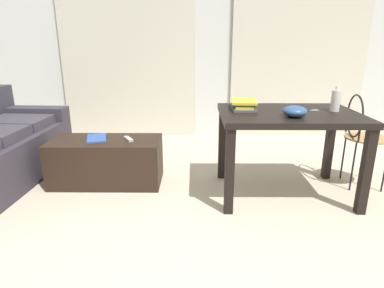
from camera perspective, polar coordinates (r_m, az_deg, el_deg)
The scene contains 12 objects.
ground_plane at distance 2.88m, azimuth 5.50°, elevation -9.91°, with size 8.49×8.49×0.00m, color beige.
wall_back at distance 4.73m, azimuth 3.66°, elevation 16.62°, with size 6.10×0.10×2.52m, color silver.
curtains at distance 4.65m, azimuth 3.68°, elevation 14.32°, with size 4.17×0.03×2.15m.
coffee_table at distance 3.27m, azimuth -14.56°, elevation -2.90°, with size 1.04×0.48×0.43m.
craft_table at distance 2.92m, azimuth 16.33°, elevation 3.26°, with size 1.15×0.82×0.75m.
wire_chair at distance 3.39m, azimuth 27.23°, elevation 2.18°, with size 0.40×0.41×0.87m.
bottle_near at distance 3.05m, azimuth 23.63°, elevation 6.91°, with size 0.08×0.08×0.21m.
bowl at distance 2.71m, azimuth 17.40°, elevation 5.43°, with size 0.19×0.19×0.09m, color #2D4C7A.
book_stack at distance 2.92m, azimuth 8.99°, elevation 6.74°, with size 0.24×0.31×0.08m.
scissors at distance 3.01m, azimuth 19.85°, elevation 5.50°, with size 0.12×0.07×0.00m.
tv_remote_primary at distance 3.15m, azimuth -10.98°, elevation 0.88°, with size 0.04×0.16×0.02m, color #B7B7B2.
magazine at distance 3.25m, azimuth -16.21°, elevation 0.97°, with size 0.17×0.28×0.02m, color #33519E.
Camera 1 is at (-0.25, -1.18, 1.32)m, focal length 30.77 mm.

